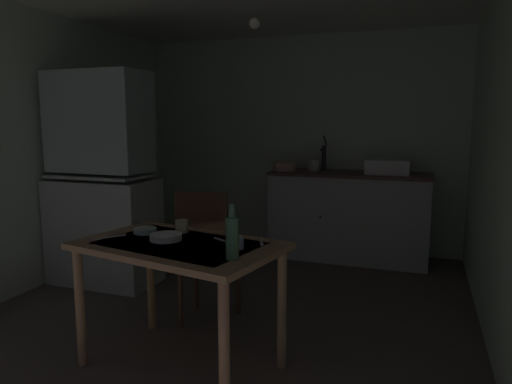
# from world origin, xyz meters

# --- Properties ---
(ground_plane) EXTENTS (4.72, 4.72, 0.00)m
(ground_plane) POSITION_xyz_m (0.00, 0.00, 0.00)
(ground_plane) COLOR #564D48
(wall_back) EXTENTS (3.78, 0.10, 2.45)m
(wall_back) POSITION_xyz_m (0.00, 1.91, 1.22)
(wall_back) COLOR beige
(wall_back) RESTS_ON ground
(wall_left) EXTENTS (0.10, 3.82, 2.45)m
(wall_left) POSITION_xyz_m (-1.89, 0.00, 1.22)
(wall_left) COLOR beige
(wall_left) RESTS_ON ground
(wall_right) EXTENTS (0.10, 3.82, 2.45)m
(wall_right) POSITION_xyz_m (1.89, 0.00, 1.22)
(wall_right) COLOR beige
(wall_right) RESTS_ON ground
(hutch_cabinet) EXTENTS (0.95, 0.52, 1.91)m
(hutch_cabinet) POSITION_xyz_m (-1.34, 0.01, 0.90)
(hutch_cabinet) COLOR #A7B3A9
(hutch_cabinet) RESTS_ON ground
(counter_cabinet) EXTENTS (1.68, 0.64, 0.94)m
(counter_cabinet) POSITION_xyz_m (0.66, 1.54, 0.47)
(counter_cabinet) COLOR #A7B3A9
(counter_cabinet) RESTS_ON ground
(sink_basin) EXTENTS (0.44, 0.34, 0.15)m
(sink_basin) POSITION_xyz_m (1.04, 1.54, 1.02)
(sink_basin) COLOR white
(sink_basin) RESTS_ON counter_cabinet
(hand_pump) EXTENTS (0.05, 0.27, 0.39)m
(hand_pump) POSITION_xyz_m (0.36, 1.59, 1.11)
(hand_pump) COLOR #232328
(hand_pump) RESTS_ON counter_cabinet
(mixing_bowl_counter) EXTENTS (0.25, 0.25, 0.10)m
(mixing_bowl_counter) POSITION_xyz_m (-0.05, 1.49, 0.99)
(mixing_bowl_counter) COLOR tan
(mixing_bowl_counter) RESTS_ON counter_cabinet
(stoneware_crock) EXTENTS (0.14, 0.14, 0.13)m
(stoneware_crock) POSITION_xyz_m (0.25, 1.60, 1.00)
(stoneware_crock) COLOR beige
(stoneware_crock) RESTS_ON counter_cabinet
(dining_table) EXTENTS (1.30, 0.94, 0.77)m
(dining_table) POSITION_xyz_m (0.05, -1.10, 0.67)
(dining_table) COLOR #946F4C
(dining_table) RESTS_ON ground
(chair_far_side) EXTENTS (0.45, 0.45, 1.00)m
(chair_far_side) POSITION_xyz_m (-0.05, -0.51, 0.52)
(chair_far_side) COLOR #4C3323
(chair_far_side) RESTS_ON ground
(serving_bowl_wide) EXTENTS (0.15, 0.15, 0.03)m
(serving_bowl_wide) POSITION_xyz_m (-0.27, -0.95, 0.79)
(serving_bowl_wide) COLOR #ADD1C1
(serving_bowl_wide) RESTS_ON dining_table
(soup_bowl_small) EXTENTS (0.19, 0.19, 0.04)m
(soup_bowl_small) POSITION_xyz_m (-0.05, -1.07, 0.79)
(soup_bowl_small) COLOR white
(soup_bowl_small) RESTS_ON dining_table
(mug_tall) EXTENTS (0.08, 0.08, 0.08)m
(mug_tall) POSITION_xyz_m (-0.05, -0.87, 0.81)
(mug_tall) COLOR beige
(mug_tall) RESTS_ON dining_table
(teacup_mint) EXTENTS (0.06, 0.06, 0.07)m
(teacup_mint) POSITION_xyz_m (0.43, -1.10, 0.81)
(teacup_mint) COLOR #9EB2C6
(teacup_mint) RESTS_ON dining_table
(glass_bottle) EXTENTS (0.07, 0.07, 0.29)m
(glass_bottle) POSITION_xyz_m (0.48, -1.30, 0.89)
(glass_bottle) COLOR #4C7F56
(glass_bottle) RESTS_ON dining_table
(table_knife) EXTENTS (0.13, 0.17, 0.00)m
(table_knife) POSITION_xyz_m (-0.41, -1.13, 0.78)
(table_knife) COLOR silver
(table_knife) RESTS_ON dining_table
(teaspoon_near_bowl) EXTENTS (0.12, 0.08, 0.00)m
(teaspoon_near_bowl) POSITION_xyz_m (0.26, -0.96, 0.78)
(teaspoon_near_bowl) COLOR beige
(teaspoon_near_bowl) RESTS_ON dining_table
(teaspoon_by_cup) EXTENTS (0.07, 0.15, 0.00)m
(teaspoon_by_cup) POSITION_xyz_m (0.51, -0.93, 0.78)
(teaspoon_by_cup) COLOR beige
(teaspoon_by_cup) RESTS_ON dining_table
(pendant_bulb) EXTENTS (0.08, 0.08, 0.08)m
(pendant_bulb) POSITION_xyz_m (0.20, -0.19, 2.17)
(pendant_bulb) COLOR #F9EFCC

